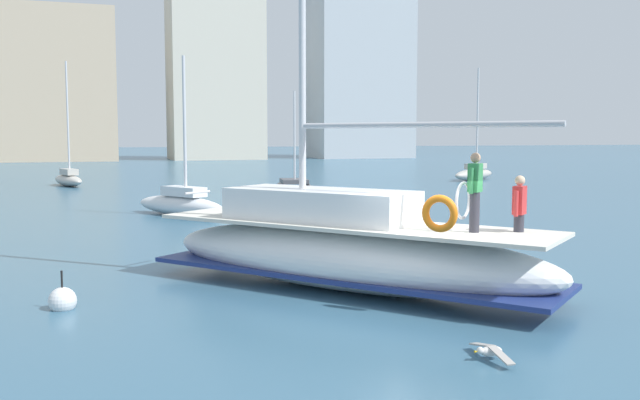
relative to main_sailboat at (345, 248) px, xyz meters
The scene contains 9 objects.
ground_plane 2.40m from the main_sailboat, 65.19° to the right, with size 400.00×400.00×0.00m, color #38607A.
main_sailboat is the anchor object (origin of this frame).
moored_sloop_near 35.97m from the main_sailboat, 101.24° to the left, with size 2.54×4.86×8.29m.
moored_sloop_far 15.52m from the main_sailboat, 96.77° to the left, with size 3.87×5.02×6.68m.
moored_cutter_left 25.36m from the main_sailboat, 76.78° to the left, with size 2.48×4.20×5.93m.
moored_cutter_right 39.23m from the main_sailboat, 55.50° to the left, with size 5.20×3.92×8.48m.
seagull 5.39m from the main_sailboat, 85.58° to the right, with size 0.47×1.09×0.17m.
mooring_buoy 5.93m from the main_sailboat, behind, with size 0.54×0.54×0.87m.
waterfront_buildings 87.63m from the main_sailboat, 87.39° to the left, with size 82.60×15.12×24.24m.
Camera 1 is at (-6.11, -12.22, 3.38)m, focal length 38.91 mm.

